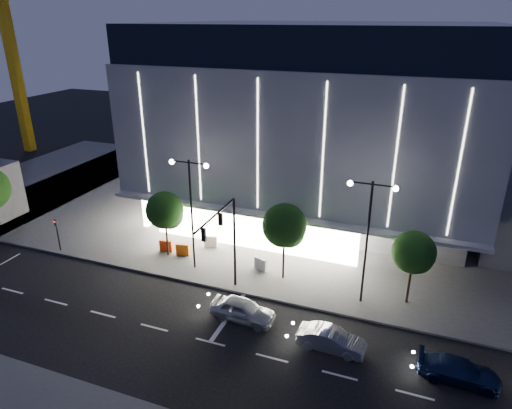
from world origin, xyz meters
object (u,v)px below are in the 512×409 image
object	(u,v)px
tree_left	(165,212)
barrier_c	(183,250)
street_lamp_east	(368,225)
ped_signal_far	(57,232)
car_third	(459,371)
traffic_mast	(226,234)
tree_mid	(285,228)
car_lead	(243,310)
barrier_a	(166,246)
car_second	(331,340)
barrier_d	(261,264)
tower_crane	(7,0)
tree_right	(414,254)
barrier_b	(211,242)
street_lamp_west	(191,199)

from	to	relation	value
tree_left	barrier_c	xyz separation A→B (m)	(1.12, 0.38, -3.38)
street_lamp_east	tree_left	distance (m)	16.12
ped_signal_far	car_third	distance (m)	31.42
traffic_mast	tree_mid	world-z (taller)	traffic_mast
car_lead	barrier_a	bearing A→B (deg)	60.72
traffic_mast	car_second	size ratio (longest dim) A/B	1.74
street_lamp_east	barrier_c	xyz separation A→B (m)	(-14.86, 1.40, -5.31)
street_lamp_east	car_lead	xyz separation A→B (m)	(-7.00, -4.67, -5.21)
street_lamp_east	ped_signal_far	world-z (taller)	street_lamp_east
street_lamp_east	tree_mid	world-z (taller)	street_lamp_east
traffic_mast	barrier_d	world-z (taller)	traffic_mast
tower_crane	tree_right	distance (m)	60.22
ped_signal_far	car_second	distance (m)	24.41
tower_crane	tree_left	distance (m)	43.96
traffic_mast	car_third	size ratio (longest dim) A/B	1.62
barrier_b	street_lamp_east	bearing A→B (deg)	-30.19
traffic_mast	barrier_c	distance (m)	8.37
street_lamp_east	barrier_a	world-z (taller)	street_lamp_east
barrier_d	car_third	bearing A→B (deg)	-7.02
barrier_b	tree_right	bearing A→B (deg)	-24.06
ped_signal_far	barrier_a	distance (m)	9.11
tree_right	car_second	bearing A→B (deg)	-121.41
street_lamp_west	street_lamp_east	bearing A→B (deg)	0.00
street_lamp_east	tower_crane	size ratio (longest dim) A/B	0.28
tower_crane	tree_left	bearing A→B (deg)	-30.98
street_lamp_west	barrier_a	bearing A→B (deg)	156.60
tree_right	barrier_a	size ratio (longest dim) A/B	5.01
traffic_mast	car_third	xyz separation A→B (m)	(15.14, -2.87, -4.39)
barrier_d	barrier_b	bearing A→B (deg)	177.87
traffic_mast	barrier_d	bearing A→B (deg)	76.40
street_lamp_east	tower_crane	xyz separation A→B (m)	(-50.92, 22.00, 14.55)
car_second	barrier_a	world-z (taller)	car_second
barrier_c	barrier_d	world-z (taller)	same
barrier_b	tower_crane	bearing A→B (deg)	138.68
tree_left	street_lamp_east	bearing A→B (deg)	-3.65
tower_crane	ped_signal_far	bearing A→B (deg)	-42.20
car_third	barrier_c	size ratio (longest dim) A/B	3.97
street_lamp_east	tree_mid	distance (m)	6.27
car_second	barrier_a	xyz separation A→B (m)	(-15.54, 7.00, -0.02)
tree_mid	car_second	bearing A→B (deg)	-52.33
ped_signal_far	tree_left	world-z (taller)	tree_left
street_lamp_east	tree_right	distance (m)	3.81
barrier_a	tree_mid	bearing A→B (deg)	-9.08
barrier_c	tree_mid	bearing A→B (deg)	-13.76
barrier_a	barrier_c	xyz separation A→B (m)	(1.63, -0.11, 0.00)
tower_crane	barrier_b	xyz separation A→B (m)	(37.60, -18.43, -19.86)
traffic_mast	barrier_c	size ratio (longest dim) A/B	6.43
tower_crane	tree_right	xyz separation A→B (m)	(53.95, -20.98, -16.62)
tree_right	tower_crane	bearing A→B (deg)	158.75
tree_right	car_third	xyz separation A→B (m)	(3.11, -6.55, -3.25)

